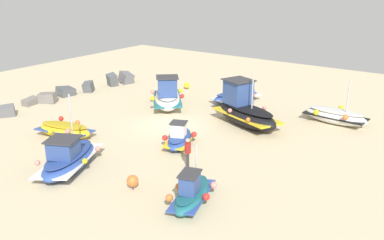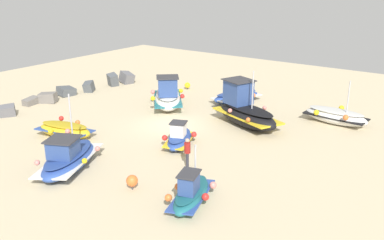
{
  "view_description": "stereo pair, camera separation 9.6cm",
  "coord_description": "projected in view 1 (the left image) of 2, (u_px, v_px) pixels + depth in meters",
  "views": [
    {
      "loc": [
        -20.8,
        -16.44,
        9.43
      ],
      "look_at": [
        -0.49,
        -1.98,
        0.9
      ],
      "focal_mm": 40.19,
      "sensor_mm": 36.0,
      "label": 1
    },
    {
      "loc": [
        -20.74,
        -16.52,
        9.43
      ],
      "look_at": [
        -0.49,
        -1.98,
        0.9
      ],
      "focal_mm": 40.19,
      "sensor_mm": 36.0,
      "label": 2
    }
  ],
  "objects": [
    {
      "name": "fishing_boat_3",
      "position": [
        65.0,
        130.0,
        25.91
      ],
      "size": [
        2.21,
        3.82,
        1.0
      ],
      "rotation": [
        0.0,
        0.0,
        4.92
      ],
      "color": "gold",
      "rests_on": "ground_plane"
    },
    {
      "name": "fishing_boat_7",
      "position": [
        236.0,
        96.0,
        33.08
      ],
      "size": [
        4.36,
        2.96,
        0.92
      ],
      "rotation": [
        0.0,
        0.0,
        2.76
      ],
      "color": "#2D4C9E",
      "rests_on": "ground_plane"
    },
    {
      "name": "mooring_buoy_0",
      "position": [
        133.0,
        181.0,
        19.62
      ],
      "size": [
        0.55,
        0.55,
        0.72
      ],
      "color": "#3F3F42",
      "rests_on": "ground_plane"
    },
    {
      "name": "ground_plane",
      "position": [
        172.0,
        125.0,
        28.11
      ],
      "size": [
        48.0,
        48.0,
        0.0
      ],
      "primitive_type": "plane",
      "color": "beige"
    },
    {
      "name": "fishing_boat_6",
      "position": [
        167.0,
        97.0,
        31.71
      ],
      "size": [
        4.94,
        4.62,
        2.5
      ],
      "rotation": [
        0.0,
        0.0,
        3.85
      ],
      "color": "white",
      "rests_on": "ground_plane"
    },
    {
      "name": "fishing_boat_0",
      "position": [
        245.0,
        111.0,
        27.84
      ],
      "size": [
        3.66,
        5.46,
        3.78
      ],
      "rotation": [
        0.0,
        0.0,
        1.2
      ],
      "color": "black",
      "rests_on": "ground_plane"
    },
    {
      "name": "fishing_boat_1",
      "position": [
        335.0,
        116.0,
        28.32
      ],
      "size": [
        2.2,
        4.28,
        3.01
      ],
      "rotation": [
        0.0,
        0.0,
        1.5
      ],
      "color": "white",
      "rests_on": "ground_plane"
    },
    {
      "name": "mooring_buoy_1",
      "position": [
        187.0,
        85.0,
        36.73
      ],
      "size": [
        0.49,
        0.49,
        0.6
      ],
      "color": "#3F3F42",
      "rests_on": "ground_plane"
    },
    {
      "name": "fishing_boat_2",
      "position": [
        180.0,
        138.0,
        24.62
      ],
      "size": [
        3.24,
        2.22,
        1.54
      ],
      "rotation": [
        0.0,
        0.0,
        3.51
      ],
      "color": "#2D4C9E",
      "rests_on": "ground_plane"
    },
    {
      "name": "fishing_boat_5",
      "position": [
        69.0,
        158.0,
        21.57
      ],
      "size": [
        4.99,
        3.67,
        3.86
      ],
      "rotation": [
        0.0,
        0.0,
        3.58
      ],
      "color": "#2D4C9E",
      "rests_on": "ground_plane"
    },
    {
      "name": "breakwater_rocks",
      "position": [
        70.0,
        92.0,
        34.5
      ],
      "size": [
        15.14,
        2.63,
        1.37
      ],
      "color": "slate",
      "rests_on": "ground_plane"
    },
    {
      "name": "fishing_boat_4",
      "position": [
        192.0,
        193.0,
        18.37
      ],
      "size": [
        3.52,
        2.13,
        2.57
      ],
      "rotation": [
        0.0,
        0.0,
        3.44
      ],
      "color": "#1E6670",
      "rests_on": "ground_plane"
    },
    {
      "name": "person_walking",
      "position": [
        188.0,
        151.0,
        21.72
      ],
      "size": [
        0.32,
        0.32,
        1.6
      ],
      "rotation": [
        0.0,
        0.0,
        5.29
      ],
      "color": "#2D2D38",
      "rests_on": "ground_plane"
    }
  ]
}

